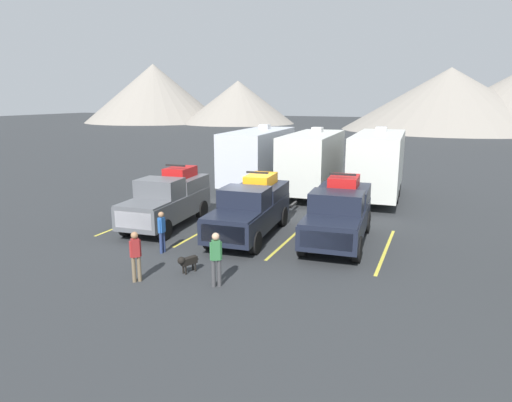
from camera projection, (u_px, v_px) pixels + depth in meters
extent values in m
plane|color=#2D3033|center=(252.00, 230.00, 19.71)|extent=(240.00, 240.00, 0.00)
cube|color=#595B60|center=(166.00, 207.00, 20.05)|extent=(2.30, 5.39, 0.96)
cube|color=#595B60|center=(142.00, 205.00, 18.18)|extent=(1.94, 1.61, 0.08)
cube|color=#595B60|center=(160.00, 189.00, 19.41)|extent=(1.89, 1.50, 0.84)
cube|color=slate|center=(153.00, 190.00, 18.89)|extent=(1.70, 0.36, 0.62)
cube|color=#595B60|center=(181.00, 183.00, 21.19)|extent=(2.05, 2.55, 0.62)
cube|color=silver|center=(133.00, 220.00, 17.63)|extent=(1.62, 0.18, 0.67)
cylinder|color=black|center=(164.00, 230.00, 18.23)|extent=(0.34, 0.87, 0.85)
cylinder|color=black|center=(126.00, 226.00, 18.76)|extent=(0.34, 0.87, 0.85)
cylinder|color=black|center=(202.00, 209.00, 21.55)|extent=(0.34, 0.87, 0.85)
cylinder|color=black|center=(169.00, 207.00, 22.08)|extent=(0.34, 0.87, 0.85)
cube|color=red|center=(180.00, 172.00, 21.07)|extent=(1.16, 1.62, 0.45)
cylinder|color=black|center=(183.00, 174.00, 20.45)|extent=(0.21, 0.45, 0.44)
cylinder|color=black|center=(166.00, 174.00, 20.71)|extent=(0.21, 0.45, 0.44)
cylinder|color=black|center=(194.00, 171.00, 21.44)|extent=(0.21, 0.45, 0.44)
cylinder|color=black|center=(177.00, 170.00, 21.70)|extent=(0.21, 0.45, 0.44)
cube|color=black|center=(175.00, 165.00, 20.59)|extent=(0.96, 0.15, 0.08)
cube|color=black|center=(249.00, 216.00, 18.59)|extent=(2.37, 5.90, 0.91)
cube|color=black|center=(231.00, 216.00, 16.56)|extent=(1.98, 1.75, 0.08)
cube|color=black|center=(245.00, 198.00, 17.92)|extent=(1.93, 1.63, 0.81)
cube|color=slate|center=(240.00, 200.00, 17.35)|extent=(1.72, 0.35, 0.60)
cube|color=black|center=(261.00, 191.00, 19.87)|extent=(2.10, 2.79, 0.57)
cube|color=silver|center=(223.00, 234.00, 15.94)|extent=(1.65, 0.18, 0.64)
cylinder|color=black|center=(255.00, 243.00, 16.60)|extent=(0.34, 0.87, 0.85)
cylinder|color=black|center=(210.00, 238.00, 17.14)|extent=(0.34, 0.87, 0.85)
cylinder|color=black|center=(282.00, 217.00, 20.24)|extent=(0.34, 0.87, 0.85)
cylinder|color=black|center=(245.00, 213.00, 20.78)|extent=(0.34, 0.87, 0.85)
cube|color=orange|center=(261.00, 179.00, 19.76)|extent=(1.19, 1.77, 0.45)
cylinder|color=black|center=(266.00, 182.00, 19.09)|extent=(0.21, 0.45, 0.44)
cylinder|color=black|center=(247.00, 181.00, 19.35)|extent=(0.21, 0.45, 0.44)
cylinder|color=black|center=(274.00, 178.00, 20.17)|extent=(0.21, 0.45, 0.44)
cylinder|color=black|center=(255.00, 177.00, 20.43)|extent=(0.21, 0.45, 0.44)
cube|color=black|center=(257.00, 173.00, 19.23)|extent=(0.98, 0.15, 0.08)
cube|color=black|center=(338.00, 221.00, 17.70)|extent=(2.49, 5.64, 0.87)
cube|color=black|center=(330.00, 222.00, 15.76)|extent=(2.11, 1.69, 0.08)
cube|color=black|center=(337.00, 203.00, 17.05)|extent=(2.06, 1.57, 0.82)
cube|color=slate|center=(334.00, 205.00, 16.51)|extent=(1.85, 0.37, 0.60)
cube|color=black|center=(343.00, 195.00, 18.91)|extent=(2.23, 2.68, 0.65)
cube|color=silver|center=(326.00, 240.00, 15.17)|extent=(1.77, 0.19, 0.61)
cylinder|color=black|center=(357.00, 249.00, 15.77)|extent=(0.35, 0.96, 0.94)
cylinder|color=black|center=(303.00, 244.00, 16.35)|extent=(0.35, 0.96, 0.94)
cylinder|color=black|center=(366.00, 222.00, 19.24)|extent=(0.35, 0.96, 0.94)
cylinder|color=black|center=(321.00, 218.00, 19.82)|extent=(0.35, 0.96, 0.94)
cube|color=red|center=(344.00, 182.00, 18.79)|extent=(1.26, 1.70, 0.45)
cylinder|color=black|center=(354.00, 185.00, 18.13)|extent=(0.21, 0.45, 0.44)
cylinder|color=black|center=(331.00, 183.00, 18.41)|extent=(0.21, 0.45, 0.44)
cylinder|color=black|center=(357.00, 180.00, 19.16)|extent=(0.21, 0.45, 0.44)
cylinder|color=black|center=(335.00, 179.00, 19.45)|extent=(0.21, 0.45, 0.44)
cube|color=black|center=(343.00, 174.00, 18.28)|extent=(1.05, 0.16, 0.08)
cube|color=gold|center=(136.00, 220.00, 21.28)|extent=(0.12, 5.50, 0.01)
cube|color=gold|center=(207.00, 229.00, 19.88)|extent=(0.12, 5.50, 0.01)
cube|color=gold|center=(290.00, 239.00, 18.47)|extent=(0.12, 5.50, 0.01)
cube|color=gold|center=(386.00, 250.00, 17.07)|extent=(0.12, 5.50, 0.01)
cube|color=silver|center=(259.00, 155.00, 28.79)|extent=(2.98, 7.95, 3.07)
cube|color=#595960|center=(240.00, 152.00, 29.18)|extent=(0.39, 7.51, 0.24)
cube|color=silver|center=(265.00, 127.00, 29.49)|extent=(0.63, 0.73, 0.30)
cube|color=#333333|center=(232.00, 196.00, 25.03)|extent=(0.18, 1.20, 0.12)
cylinder|color=black|center=(272.00, 185.00, 27.91)|extent=(0.26, 0.77, 0.76)
cylinder|color=black|center=(236.00, 182.00, 28.69)|extent=(0.26, 0.77, 0.76)
cylinder|color=black|center=(281.00, 180.00, 29.64)|extent=(0.26, 0.77, 0.76)
cylinder|color=black|center=(246.00, 177.00, 30.41)|extent=(0.26, 0.77, 0.76)
cube|color=silver|center=(313.00, 160.00, 26.54)|extent=(2.87, 7.47, 3.04)
cube|color=#595960|center=(292.00, 156.00, 26.92)|extent=(0.37, 7.06, 0.24)
cube|color=silver|center=(317.00, 130.00, 27.18)|extent=(0.63, 0.73, 0.30)
cube|color=#333333|center=(293.00, 205.00, 22.99)|extent=(0.18, 1.20, 0.12)
cylinder|color=black|center=(328.00, 192.00, 25.73)|extent=(0.26, 0.77, 0.76)
cylinder|color=black|center=(289.00, 189.00, 26.48)|extent=(0.26, 0.77, 0.76)
cylinder|color=black|center=(334.00, 186.00, 27.35)|extent=(0.26, 0.77, 0.76)
cylinder|color=black|center=(297.00, 184.00, 28.10)|extent=(0.26, 0.77, 0.76)
cube|color=silver|center=(378.00, 162.00, 25.37)|extent=(2.89, 7.78, 3.14)
cube|color=brown|center=(355.00, 158.00, 25.75)|extent=(0.39, 7.35, 0.24)
cube|color=silver|center=(381.00, 129.00, 26.04)|extent=(0.63, 0.73, 0.30)
cube|color=#333333|center=(368.00, 211.00, 21.69)|extent=(0.18, 1.20, 0.12)
cylinder|color=black|center=(397.00, 197.00, 24.53)|extent=(0.26, 0.77, 0.76)
cylinder|color=black|center=(353.00, 194.00, 25.28)|extent=(0.26, 0.77, 0.76)
cylinder|color=black|center=(398.00, 190.00, 26.22)|extent=(0.26, 0.77, 0.76)
cylinder|color=black|center=(358.00, 188.00, 26.97)|extent=(0.26, 0.77, 0.76)
cylinder|color=#726047|center=(134.00, 270.00, 14.06)|extent=(0.12, 0.12, 0.82)
cylinder|color=#726047|center=(139.00, 269.00, 14.13)|extent=(0.12, 0.12, 0.82)
cube|color=maroon|center=(135.00, 248.00, 13.94)|extent=(0.30, 0.30, 0.58)
sphere|color=#9E704C|center=(134.00, 235.00, 13.85)|extent=(0.22, 0.22, 0.22)
cylinder|color=maroon|center=(131.00, 249.00, 13.89)|extent=(0.10, 0.10, 0.52)
cylinder|color=maroon|center=(140.00, 248.00, 14.00)|extent=(0.10, 0.10, 0.52)
cylinder|color=#3F3F42|center=(213.00, 273.00, 13.70)|extent=(0.13, 0.13, 0.86)
cylinder|color=#3F3F42|center=(219.00, 273.00, 13.74)|extent=(0.13, 0.13, 0.86)
cube|color=#33723F|center=(216.00, 250.00, 13.56)|extent=(0.32, 0.30, 0.61)
sphere|color=tan|center=(216.00, 237.00, 13.46)|extent=(0.23, 0.23, 0.23)
cylinder|color=#33723F|center=(211.00, 251.00, 13.54)|extent=(0.10, 0.10, 0.55)
cylinder|color=#33723F|center=(220.00, 251.00, 13.59)|extent=(0.10, 0.10, 0.55)
cylinder|color=navy|center=(161.00, 243.00, 16.67)|extent=(0.11, 0.11, 0.79)
cylinder|color=navy|center=(164.00, 242.00, 16.81)|extent=(0.11, 0.11, 0.79)
cube|color=#2659A5|center=(162.00, 225.00, 16.59)|extent=(0.19, 0.24, 0.56)
sphere|color=#9E704C|center=(161.00, 215.00, 16.51)|extent=(0.21, 0.21, 0.21)
cylinder|color=#2659A5|center=(159.00, 226.00, 16.49)|extent=(0.09, 0.09, 0.50)
cylinder|color=#2659A5|center=(164.00, 225.00, 16.71)|extent=(0.09, 0.09, 0.50)
cube|color=black|center=(189.00, 261.00, 14.84)|extent=(0.40, 0.59, 0.23)
sphere|color=black|center=(181.00, 261.00, 14.61)|extent=(0.25, 0.25, 0.25)
cylinder|color=black|center=(197.00, 257.00, 15.04)|extent=(0.10, 0.16, 0.20)
cylinder|color=black|center=(186.00, 270.00, 14.72)|extent=(0.06, 0.06, 0.29)
cylinder|color=black|center=(183.00, 269.00, 14.81)|extent=(0.06, 0.06, 0.29)
cylinder|color=black|center=(195.00, 267.00, 14.98)|extent=(0.06, 0.06, 0.29)
cylinder|color=black|center=(193.00, 266.00, 15.08)|extent=(0.06, 0.06, 0.29)
cone|color=gray|center=(154.00, 93.00, 106.21)|extent=(32.01, 32.01, 13.19)
cone|color=gray|center=(238.00, 102.00, 99.51)|extent=(24.61, 24.61, 9.20)
cone|color=gray|center=(449.00, 99.00, 79.68)|extent=(36.76, 36.76, 10.74)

